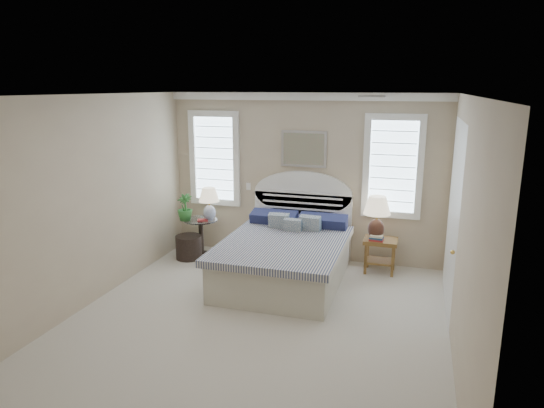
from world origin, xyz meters
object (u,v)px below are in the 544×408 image
Objects in this scene: bed at (286,254)px; floor_pot at (189,247)px; lamp_right at (377,213)px; nightstand_right at (380,248)px; side_table_left at (201,233)px; lamp_left at (209,200)px.

bed is 5.31× the size of floor_pot.
lamp_right is (1.22, 0.71, 0.55)m from bed.
nightstand_right is 1.24× the size of floor_pot.
side_table_left is 2.95m from nightstand_right.
lamp_left is at bearing 6.22° from side_table_left.
bed is 1.51m from lamp_right.
bed is at bearing -12.42° from floor_pot.
bed is 1.84m from floor_pot.
nightstand_right is (1.30, 0.69, 0.00)m from bed.
side_table_left is at bearing -178.06° from nightstand_right.
floor_pot is (-1.79, 0.39, -0.19)m from bed.
floor_pot is (-0.14, -0.20, -0.19)m from side_table_left.
lamp_right is at bearing 2.31° from side_table_left.
lamp_right reaches higher than side_table_left.
nightstand_right is at bearing 1.94° from side_table_left.
lamp_right is at bearing 169.11° from nightstand_right.
nightstand_right is 0.79× the size of lamp_right.
lamp_left is 2.71m from lamp_right.
lamp_right reaches higher than floor_pot.
bed reaches higher than lamp_left.
nightstand_right is at bearing 5.52° from floor_pot.
side_table_left is 0.94× the size of lamp_right.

